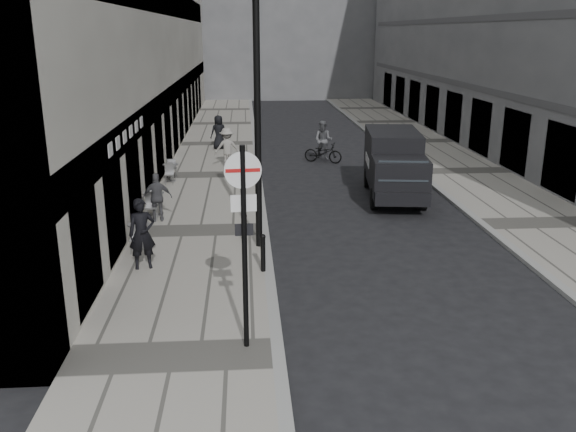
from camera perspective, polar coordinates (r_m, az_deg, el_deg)
name	(u,v)px	position (r m, az deg, el deg)	size (l,w,h in m)	color
sidewalk	(212,176)	(26.39, -7.14, 3.75)	(4.00, 60.00, 0.12)	gray
far_sidewalk	(462,172)	(28.03, 15.98, 4.00)	(4.00, 60.00, 0.12)	gray
walking_man	(142,234)	(16.00, -13.50, -1.64)	(0.67, 0.44, 1.85)	black
sign_post	(244,222)	(11.18, -4.15, -0.57)	(0.68, 0.12, 3.96)	black
lamppost	(257,107)	(16.57, -2.89, 10.19)	(0.32, 0.32, 7.10)	black
bollard_near	(245,230)	(17.54, -4.04, -1.29)	(0.11, 0.11, 0.83)	black
bollard_far	(263,254)	(15.51, -2.35, -3.56)	(0.12, 0.12, 0.93)	black
panel_van	(394,162)	(23.11, 9.89, 5.04)	(2.49, 5.29, 2.40)	black
cyclist	(323,146)	(29.08, 3.32, 6.51)	(1.94, 1.34, 1.98)	black
pedestrian_a	(157,197)	(19.94, -12.12, 1.71)	(0.92, 0.38, 1.58)	#505054
pedestrian_b	(227,148)	(27.60, -5.72, 6.39)	(1.15, 0.66, 1.78)	#9A958E
pedestrian_c	(219,132)	(32.08, -6.50, 7.80)	(0.85, 0.55, 1.74)	black
cafe_table_near	(154,202)	(20.65, -12.43, 1.29)	(0.72, 1.62, 0.92)	silver
cafe_table_mid	(139,233)	(17.77, -13.76, -1.55)	(0.62, 1.40, 0.80)	#B9B9BC
cafe_table_far	(171,171)	(25.36, -10.92, 4.16)	(0.65, 1.46, 0.83)	#A8A9AB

